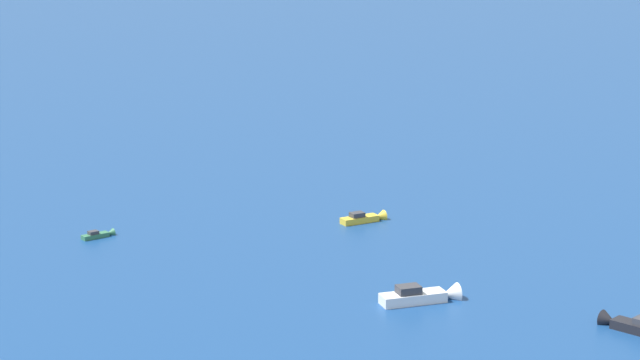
% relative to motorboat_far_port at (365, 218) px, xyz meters
% --- Properties ---
extents(motorboat_far_port, '(7.63, 3.44, 2.15)m').
position_rel_motorboat_far_port_xyz_m(motorboat_far_port, '(0.00, 0.00, 0.00)').
color(motorboat_far_port, gold).
rests_on(motorboat_far_port, ground_plane).
extents(motorboat_far_stbd, '(5.21, 3.08, 1.47)m').
position_rel_motorboat_far_port_xyz_m(motorboat_far_stbd, '(-40.25, 3.17, -0.18)').
color(motorboat_far_stbd, '#33704C').
rests_on(motorboat_far_stbd, ground_plane).
extents(motorboat_inshore, '(10.42, 3.02, 3.00)m').
position_rel_motorboat_far_port_xyz_m(motorboat_inshore, '(-4.83, -37.44, 0.23)').
color(motorboat_inshore, white).
rests_on(motorboat_inshore, ground_plane).
extents(motorboat_ahead, '(6.31, 8.59, 2.51)m').
position_rel_motorboat_far_port_xyz_m(motorboat_ahead, '(14.95, -54.19, 0.10)').
color(motorboat_ahead, black).
rests_on(motorboat_ahead, ground_plane).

